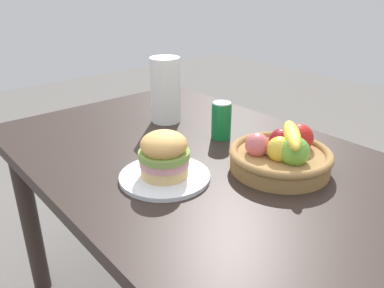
{
  "coord_description": "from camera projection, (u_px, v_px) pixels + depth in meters",
  "views": [
    {
      "loc": [
        0.79,
        -0.71,
        1.26
      ],
      "look_at": [
        0.02,
        -0.05,
        0.81
      ],
      "focal_mm": 36.05,
      "sensor_mm": 36.0,
      "label": 1
    }
  ],
  "objects": [
    {
      "name": "plate",
      "position": [
        165.0,
        176.0,
        1.05
      ],
      "size": [
        0.25,
        0.25,
        0.01
      ],
      "primitive_type": "cylinder",
      "color": "white",
      "rests_on": "dining_table"
    },
    {
      "name": "soda_can",
      "position": [
        221.0,
        120.0,
        1.29
      ],
      "size": [
        0.07,
        0.07,
        0.13
      ],
      "color": "#147238",
      "rests_on": "dining_table"
    },
    {
      "name": "dining_table",
      "position": [
        201.0,
        184.0,
        1.22
      ],
      "size": [
        1.4,
        0.9,
        0.75
      ],
      "color": "#2D231E",
      "rests_on": "ground_plane"
    },
    {
      "name": "fruit_basket",
      "position": [
        282.0,
        154.0,
        1.08
      ],
      "size": [
        0.29,
        0.29,
        0.14
      ],
      "color": "#9E7542",
      "rests_on": "dining_table"
    },
    {
      "name": "sandwich",
      "position": [
        164.0,
        154.0,
        1.02
      ],
      "size": [
        0.14,
        0.14,
        0.12
      ],
      "color": "#E5BC75",
      "rests_on": "plate"
    },
    {
      "name": "paper_towel_roll",
      "position": [
        166.0,
        90.0,
        1.42
      ],
      "size": [
        0.11,
        0.11,
        0.24
      ],
      "primitive_type": "cylinder",
      "color": "white",
      "rests_on": "dining_table"
    }
  ]
}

